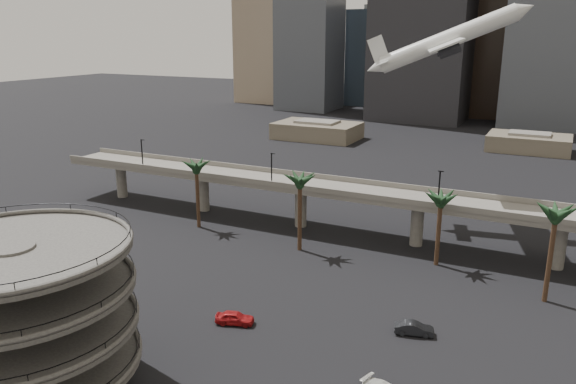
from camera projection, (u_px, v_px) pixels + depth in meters
The scene contains 8 objects.
parking_ramp at pixel (19, 309), 53.73m from camera, with size 22.20×22.20×17.35m.
overpass at pixel (357, 196), 99.56m from camera, with size 130.00×9.30×14.70m.
palm_trees at pixel (411, 194), 86.76m from camera, with size 76.40×18.40×14.00m.
low_buildings at pixel (474, 142), 172.91m from camera, with size 135.00×27.50×6.80m.
skyline at pixel (535, 12), 222.69m from camera, with size 269.00×86.00×117.77m.
airborne_jet at pixel (446, 41), 102.58m from camera, with size 29.62×27.45×14.54m.
car_a at pixel (235, 318), 70.40m from camera, with size 1.96×4.88×1.66m, color red.
car_b at pixel (414, 329), 67.93m from camera, with size 1.66×4.75×1.57m, color black.
Camera 1 is at (31.83, -35.93, 35.30)m, focal length 35.00 mm.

